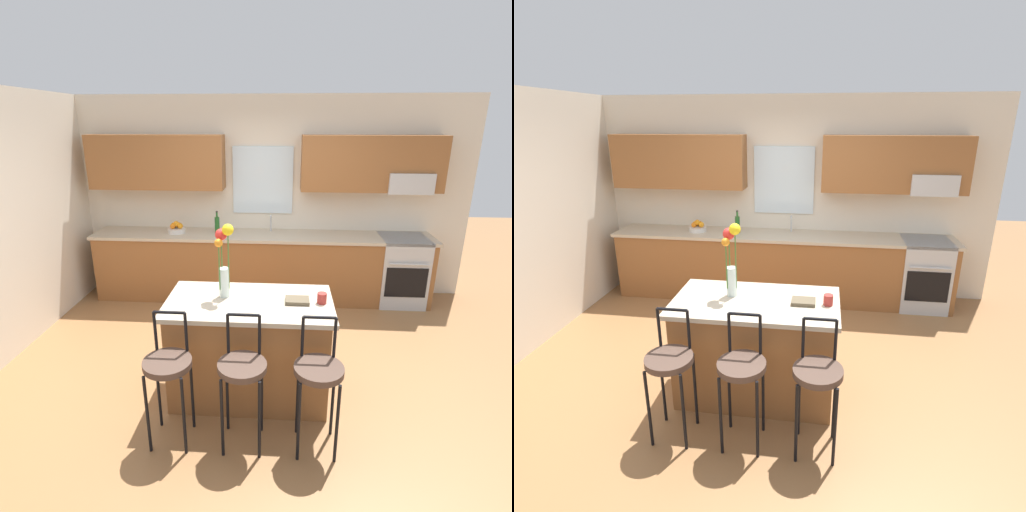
% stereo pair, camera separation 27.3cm
% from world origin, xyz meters
% --- Properties ---
extents(ground_plane, '(14.00, 14.00, 0.00)m').
position_xyz_m(ground_plane, '(0.00, 0.00, 0.00)').
color(ground_plane, olive).
extents(wall_left, '(0.12, 4.60, 2.70)m').
position_xyz_m(wall_left, '(-2.56, 0.30, 1.35)').
color(wall_left, beige).
rests_on(wall_left, ground).
extents(back_wall_assembly, '(5.60, 0.50, 2.70)m').
position_xyz_m(back_wall_assembly, '(0.04, 1.98, 1.51)').
color(back_wall_assembly, beige).
rests_on(back_wall_assembly, ground).
extents(counter_run, '(4.56, 0.64, 0.92)m').
position_xyz_m(counter_run, '(0.00, 1.70, 0.47)').
color(counter_run, brown).
rests_on(counter_run, ground).
extents(sink_faucet, '(0.02, 0.13, 0.23)m').
position_xyz_m(sink_faucet, '(0.12, 1.84, 1.06)').
color(sink_faucet, '#B7BABC').
rests_on(sink_faucet, counter_run).
extents(oven_range, '(0.60, 0.64, 0.92)m').
position_xyz_m(oven_range, '(1.88, 1.68, 0.46)').
color(oven_range, '#B7BABC').
rests_on(oven_range, ground).
extents(kitchen_island, '(1.42, 0.78, 0.92)m').
position_xyz_m(kitchen_island, '(0.02, -0.39, 0.46)').
color(kitchen_island, brown).
rests_on(kitchen_island, ground).
extents(bar_stool_near, '(0.36, 0.36, 1.04)m').
position_xyz_m(bar_stool_near, '(-0.53, -0.99, 0.64)').
color(bar_stool_near, black).
rests_on(bar_stool_near, ground).
extents(bar_stool_middle, '(0.36, 0.36, 1.04)m').
position_xyz_m(bar_stool_middle, '(0.02, -0.99, 0.64)').
color(bar_stool_middle, black).
rests_on(bar_stool_middle, ground).
extents(bar_stool_far, '(0.36, 0.36, 1.04)m').
position_xyz_m(bar_stool_far, '(0.57, -0.99, 0.64)').
color(bar_stool_far, black).
rests_on(bar_stool_far, ground).
extents(flower_vase, '(0.16, 0.15, 0.65)m').
position_xyz_m(flower_vase, '(-0.20, -0.32, 1.27)').
color(flower_vase, silver).
rests_on(flower_vase, kitchen_island).
extents(mug_ceramic, '(0.08, 0.08, 0.09)m').
position_xyz_m(mug_ceramic, '(0.63, -0.39, 0.97)').
color(mug_ceramic, '#A52D28').
rests_on(mug_ceramic, kitchen_island).
extents(cookbook, '(0.20, 0.15, 0.03)m').
position_xyz_m(cookbook, '(0.42, -0.39, 0.94)').
color(cookbook, brown).
rests_on(cookbook, kitchen_island).
extents(fruit_bowl_oranges, '(0.24, 0.24, 0.16)m').
position_xyz_m(fruit_bowl_oranges, '(-1.16, 1.70, 0.98)').
color(fruit_bowl_oranges, silver).
rests_on(fruit_bowl_oranges, counter_run).
extents(bottle_olive_oil, '(0.06, 0.06, 0.31)m').
position_xyz_m(bottle_olive_oil, '(-0.60, 1.70, 1.04)').
color(bottle_olive_oil, '#1E5923').
rests_on(bottle_olive_oil, counter_run).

